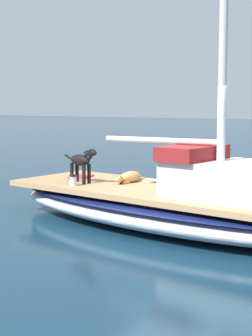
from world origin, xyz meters
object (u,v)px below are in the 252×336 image
at_px(sailboat_main, 175,209).
at_px(coiled_rope, 149,181).
at_px(deck_towel, 81,177).
at_px(deck_winch, 73,181).
at_px(dog_black, 82,161).
at_px(mooring_buoy, 249,192).
at_px(dog_tan, 129,177).

height_order(sailboat_main, coiled_rope, coiled_rope).
relative_size(coiled_rope, deck_towel, 0.58).
relative_size(sailboat_main, deck_winch, 35.99).
xyz_separation_m(dog_black, mooring_buoy, (-3.08, 2.42, -0.86)).
relative_size(coiled_rope, mooring_buoy, 0.74).
distance_m(deck_winch, mooring_buoy, 4.23).
height_order(coiled_rope, mooring_buoy, coiled_rope).
distance_m(dog_tan, mooring_buoy, 3.11).
bearing_deg(mooring_buoy, deck_winch, -34.21).
xyz_separation_m(dog_tan, deck_winch, (0.88, -0.72, -0.01)).
xyz_separation_m(sailboat_main, deck_winch, (0.40, -1.92, 0.42)).
xyz_separation_m(dog_black, deck_towel, (-0.62, -0.44, -0.41)).
distance_m(deck_winch, coiled_rope, 1.53).
bearing_deg(deck_winch, dog_tan, 140.55).
bearing_deg(deck_towel, coiled_rope, 94.59).
bearing_deg(deck_towel, mooring_buoy, 130.82).
bearing_deg(dog_tan, deck_winch, -39.45).
relative_size(dog_black, deck_winch, 4.39).
xyz_separation_m(sailboat_main, mooring_buoy, (-3.07, 0.44, -0.12)).
bearing_deg(deck_towel, dog_black, 35.47).
distance_m(dog_tan, deck_winch, 1.13).
bearing_deg(dog_black, sailboat_main, 90.40).
height_order(sailboat_main, deck_towel, deck_towel).
relative_size(deck_winch, deck_towel, 0.38).
height_order(sailboat_main, dog_tan, dog_tan).
distance_m(dog_black, deck_winch, 0.51).
bearing_deg(dog_black, deck_winch, 9.14).
distance_m(dog_tan, dog_black, 0.98).
height_order(dog_tan, mooring_buoy, dog_tan).
distance_m(sailboat_main, dog_tan, 1.36).
height_order(deck_winch, mooring_buoy, deck_winch).
xyz_separation_m(deck_towel, mooring_buoy, (-2.47, 2.86, -0.46)).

